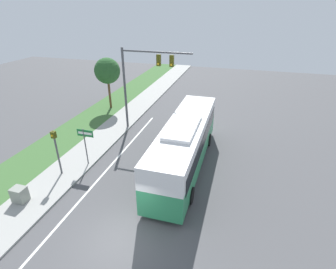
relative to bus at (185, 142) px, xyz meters
name	(u,v)px	position (x,y,z in m)	size (l,w,h in m)	color
ground_plane	(121,241)	(-1.49, -7.26, -1.95)	(80.00, 80.00, 0.00)	#4C4C4F
sidewalk	(17,215)	(-7.69, -7.26, -1.89)	(2.80, 80.00, 0.12)	#9E9E99
lane_divider_near	(58,226)	(-5.09, -7.26, -1.95)	(0.14, 30.00, 0.01)	silver
bus	(185,142)	(0.00, 0.00, 0.00)	(2.63, 11.52, 3.60)	#2D8956
signal_gantry	(142,75)	(-4.85, 4.89, 3.14)	(5.98, 0.41, 7.21)	#4C4C51
pedestrian_signal	(56,146)	(-7.75, -3.27, 0.24)	(0.28, 0.34, 3.24)	#4C4C51
street_sign	(85,140)	(-6.59, -1.74, 0.07)	(1.21, 0.08, 2.87)	#4C4C51
utility_cabinet	(20,195)	(-8.25, -6.32, -1.38)	(0.78, 0.64, 0.91)	gray
roadside_tree	(107,71)	(-10.39, 9.01, 2.16)	(2.66, 2.66, 5.37)	brown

